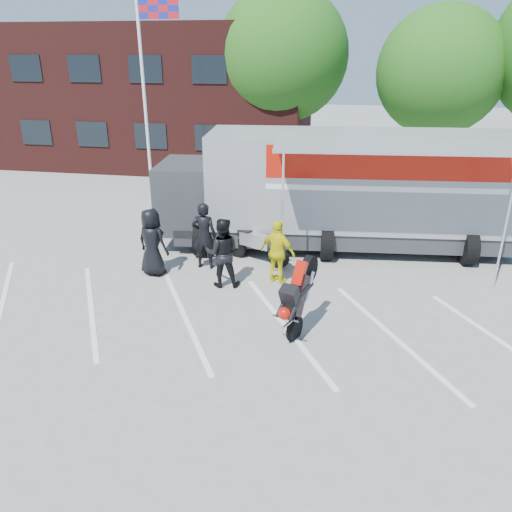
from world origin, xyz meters
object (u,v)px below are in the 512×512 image
(spectator_leather_a, at_px, (152,242))
(spectator_leather_b, at_px, (204,236))
(stunt_bike_rider, at_px, (305,326))
(tree_mid, at_px, (441,72))
(spectator_hivis, at_px, (278,252))
(parked_motorcycle, at_px, (257,262))
(spectator_leather_c, at_px, (222,253))
(transporter_truck, at_px, (341,246))
(tree_left, at_px, (282,55))
(flagpole, at_px, (149,72))

(spectator_leather_a, distance_m, spectator_leather_b, 1.46)
(spectator_leather_b, bearing_deg, stunt_bike_rider, 138.11)
(tree_mid, distance_m, spectator_hivis, 13.50)
(parked_motorcycle, distance_m, spectator_hivis, 1.74)
(spectator_leather_c, bearing_deg, spectator_leather_b, -63.78)
(transporter_truck, bearing_deg, spectator_leather_c, -136.90)
(tree_left, xyz_separation_m, spectator_hivis, (1.68, -12.72, -4.68))
(tree_left, relative_size, transporter_truck, 0.77)
(tree_mid, bearing_deg, spectator_leather_b, -124.12)
(flagpole, bearing_deg, tree_mid, 23.97)
(parked_motorcycle, relative_size, spectator_leather_c, 1.16)
(spectator_leather_b, relative_size, spectator_leather_c, 1.03)
(transporter_truck, bearing_deg, flagpole, 148.31)
(tree_mid, bearing_deg, stunt_bike_rider, -107.42)
(stunt_bike_rider, bearing_deg, parked_motorcycle, 135.72)
(spectator_leather_c, bearing_deg, transporter_truck, -142.11)
(tree_mid, height_order, stunt_bike_rider, tree_mid)
(transporter_truck, height_order, spectator_leather_c, spectator_leather_c)
(tree_mid, relative_size, parked_motorcycle, 3.53)
(stunt_bike_rider, distance_m, spectator_leather_a, 5.01)
(parked_motorcycle, xyz_separation_m, stunt_bike_rider, (1.75, -3.44, 0.00))
(tree_left, height_order, spectator_hivis, tree_left)
(spectator_leather_a, relative_size, spectator_hivis, 1.08)
(transporter_truck, xyz_separation_m, parked_motorcycle, (-2.41, -1.72, 0.00))
(spectator_leather_b, bearing_deg, tree_left, -92.85)
(transporter_truck, bearing_deg, spectator_leather_b, -153.62)
(spectator_leather_a, bearing_deg, spectator_leather_b, -133.31)
(parked_motorcycle, relative_size, spectator_leather_b, 1.12)
(flagpole, distance_m, spectator_hivis, 9.89)
(stunt_bike_rider, height_order, spectator_leather_b, spectator_leather_b)
(tree_mid, xyz_separation_m, spectator_hivis, (-5.32, -11.72, -4.06))
(flagpole, bearing_deg, spectator_leather_c, -57.71)
(spectator_leather_c, bearing_deg, spectator_hivis, -173.63)
(spectator_leather_a, bearing_deg, tree_mid, -108.28)
(parked_motorcycle, height_order, stunt_bike_rider, stunt_bike_rider)
(tree_left, distance_m, spectator_leather_b, 12.95)
(spectator_leather_a, height_order, spectator_leather_b, spectator_leather_b)
(stunt_bike_rider, bearing_deg, tree_mid, 91.35)
(tree_mid, bearing_deg, tree_left, 171.87)
(transporter_truck, distance_m, stunt_bike_rider, 5.20)
(transporter_truck, relative_size, spectator_leather_b, 5.81)
(transporter_truck, relative_size, stunt_bike_rider, 5.90)
(tree_left, xyz_separation_m, spectator_leather_a, (-1.81, -12.79, -4.62))
(stunt_bike_rider, bearing_deg, spectator_leather_b, 157.30)
(tree_mid, distance_m, spectator_leather_b, 13.98)
(tree_left, bearing_deg, transporter_truck, -71.24)
(spectator_hivis, bearing_deg, tree_mid, -91.37)
(transporter_truck, height_order, spectator_hivis, transporter_truck)
(flagpole, distance_m, spectator_leather_c, 9.41)
(parked_motorcycle, height_order, spectator_leather_b, spectator_leather_b)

